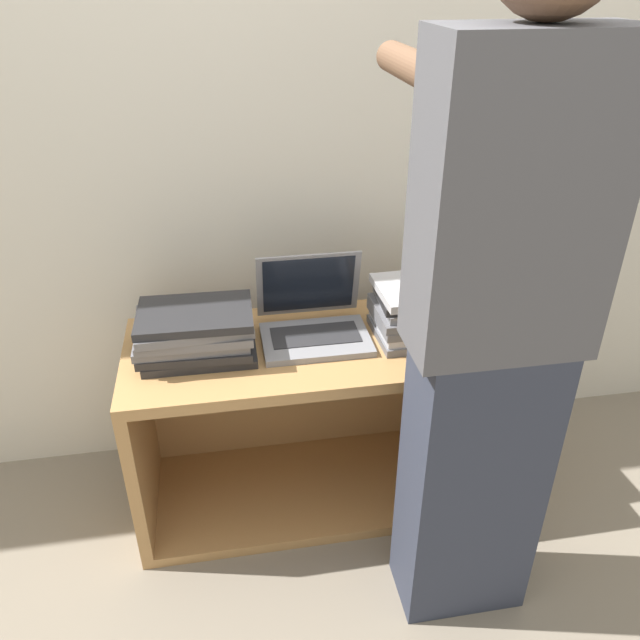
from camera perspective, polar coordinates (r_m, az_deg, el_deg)
The scene contains 8 objects.
ground_plane at distance 2.10m, azimuth 0.85°, elevation -19.80°, with size 12.00×12.00×0.00m, color #756B5B.
wall_back at distance 1.99m, azimuth -2.18°, elevation 18.17°, with size 8.00×0.05×2.40m.
cart at distance 2.11m, azimuth -0.62°, elevation -8.20°, with size 1.15×0.49×0.60m.
laptop_open at distance 1.90m, azimuth -0.61°, elevation -0.06°, with size 0.32×0.28×0.24m.
laptop_stack_left at distance 1.84m, azimuth -11.32°, elevation -1.09°, with size 0.34×0.24×0.15m.
laptop_stack_right at distance 1.93m, azimuth 9.98°, elevation 1.04°, with size 0.35×0.25×0.17m.
person at distance 1.47m, azimuth 15.62°, elevation -0.76°, with size 0.40×0.53×1.74m.
inventory_tag at distance 1.84m, azimuth 10.84°, elevation 2.66°, with size 0.06×0.02×0.01m.
Camera 1 is at (-0.26, -1.34, 1.60)m, focal length 35.00 mm.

